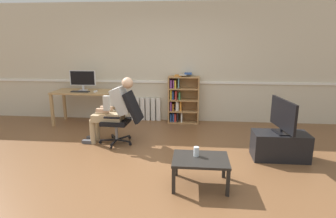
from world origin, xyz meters
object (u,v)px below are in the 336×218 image
Objects in this scene: imac_monitor at (83,79)px; keyboard at (80,92)px; bookshelf at (181,100)px; office_chair at (124,116)px; tv_screen at (283,116)px; person_seated at (114,109)px; computer_mouse at (96,91)px; tv_stand at (280,146)px; computer_desk at (84,95)px; radiator at (145,109)px; drinking_glass at (196,152)px; coffee_table at (201,162)px.

imac_monitor is 1.50× the size of keyboard.
keyboard is 2.26m from bookshelf.
keyboard is 0.41× the size of office_chair.
person_seated is at bearing 72.55° from tv_screen.
computer_mouse is at bearing 3.36° from keyboard.
tv_stand is (3.90, -1.71, -0.80)m from imac_monitor.
computer_desk is 0.18m from keyboard.
bookshelf is 1.77m from office_chair.
tv_stand is (3.54, -1.51, -0.55)m from computer_mouse.
tv_stand is 1.07× the size of tv_screen.
radiator is (1.36, 0.31, -0.75)m from imac_monitor.
tv_screen reaches higher than drinking_glass.
imac_monitor is 0.70× the size of tv_stand.
bookshelf is 2.85m from drinking_glass.
drinking_glass is at bearing 130.44° from coffee_table.
keyboard is at bearing 136.67° from drinking_glass.
imac_monitor is at bearing 57.88° from tv_screen.
radiator is (1.35, 0.53, -0.49)m from keyboard.
computer_desk is 1.15× the size of bookshelf.
computer_desk is 1.71m from office_chair.
computer_desk is 1.36× the size of office_chair.
computer_desk is 4.22m from tv_stand.
keyboard is 0.55× the size of radiator.
tv_stand is (1.67, -1.92, -0.32)m from bookshelf.
office_chair is 7.75× the size of drinking_glass.
computer_mouse is at bearing 156.91° from tv_stand.
office_chair reaches higher than tv_stand.
radiator is 1.02× the size of coffee_table.
computer_mouse reaches higher than keyboard.
computer_mouse is 1.93m from bookshelf.
coffee_table is (1.36, -1.41, -0.20)m from office_chair.
imac_monitor is 4.27m from tv_screen.
bookshelf is 1.18× the size of office_chair.
imac_monitor is 0.48m from computer_mouse.
tv_screen is at bearing -20.98° from keyboard.
keyboard reaches higher than coffee_table.
imac_monitor is at bearing -132.14° from office_chair.
imac_monitor is at bearing -174.49° from bookshelf.
bookshelf is 1.44× the size of tv_screen.
keyboard is 3.61m from coffee_table.
tv_screen is at bearing 84.31° from person_seated.
tv_stand is at bearing -20.99° from keyboard.
bookshelf is 1.57× the size of radiator.
imac_monitor reaches higher than computer_desk.
drinking_glass is (1.31, -1.34, -0.08)m from office_chair.
office_chair is 2.70m from tv_stand.
tv_stand is at bearing 83.90° from office_chair.
keyboard is 0.34m from computer_mouse.
computer_mouse reaches higher than radiator.
tv_stand is (2.65, -0.44, -0.31)m from office_chair.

